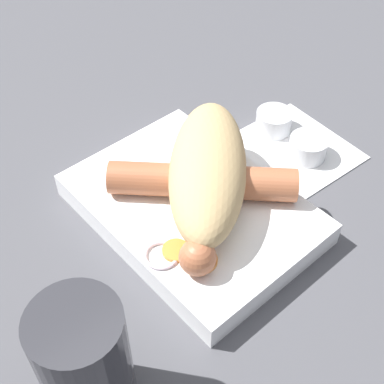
{
  "coord_description": "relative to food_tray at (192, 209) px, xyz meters",
  "views": [
    {
      "loc": [
        0.25,
        -0.22,
        0.39
      ],
      "look_at": [
        0.0,
        0.0,
        0.04
      ],
      "focal_mm": 50.0,
      "sensor_mm": 36.0,
      "label": 1
    }
  ],
  "objects": [
    {
      "name": "bread_roll",
      "position": [
        0.0,
        0.02,
        0.04
      ],
      "size": [
        0.18,
        0.18,
        0.06
      ],
      "color": "tan",
      "rests_on": "food_tray"
    },
    {
      "name": "condiment_cup_near",
      "position": [
        0.02,
        0.15,
        -0.0
      ],
      "size": [
        0.04,
        0.04,
        0.02
      ],
      "color": "silver",
      "rests_on": "ground_plane"
    },
    {
      "name": "food_tray",
      "position": [
        0.0,
        0.0,
        0.0
      ],
      "size": [
        0.22,
        0.16,
        0.03
      ],
      "color": "white",
      "rests_on": "ground_plane"
    },
    {
      "name": "napkin",
      "position": [
        0.0,
        0.14,
        -0.01
      ],
      "size": [
        0.13,
        0.13,
        0.0
      ],
      "color": "white",
      "rests_on": "ground_plane"
    },
    {
      "name": "ground_plane",
      "position": [
        0.0,
        0.0,
        -0.01
      ],
      "size": [
        3.0,
        3.0,
        0.0
      ],
      "primitive_type": "plane",
      "color": "#4C4C51"
    },
    {
      "name": "sausage",
      "position": [
        0.0,
        0.01,
        0.03
      ],
      "size": [
        0.15,
        0.15,
        0.03
      ],
      "color": "#B26642",
      "rests_on": "food_tray"
    },
    {
      "name": "condiment_cup_far",
      "position": [
        -0.04,
        0.15,
        -0.0
      ],
      "size": [
        0.04,
        0.04,
        0.02
      ],
      "color": "silver",
      "rests_on": "ground_plane"
    },
    {
      "name": "drink_glass",
      "position": [
        0.09,
        -0.17,
        0.04
      ],
      "size": [
        0.06,
        0.06,
        0.11
      ],
      "color": "#333338",
      "rests_on": "ground_plane"
    },
    {
      "name": "pickled_veggies",
      "position": [
        0.04,
        -0.04,
        0.01
      ],
      "size": [
        0.06,
        0.07,
        0.0
      ],
      "color": "orange",
      "rests_on": "food_tray"
    }
  ]
}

